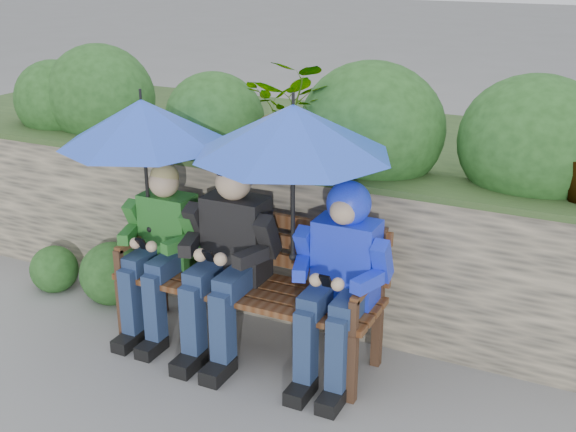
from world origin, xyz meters
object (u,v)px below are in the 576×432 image
at_px(park_bench, 251,274).
at_px(boy_right, 340,268).
at_px(boy_left, 160,243).
at_px(umbrella_right, 293,130).
at_px(boy_middle, 228,252).
at_px(umbrella_left, 142,122).

bearing_deg(park_bench, boy_right, -6.35).
distance_m(boy_left, umbrella_right, 1.23).
bearing_deg(boy_middle, park_bench, 37.76).
height_order(park_bench, boy_right, boy_right).
height_order(boy_middle, boy_right, boy_middle).
bearing_deg(boy_left, boy_right, 0.41).
bearing_deg(boy_left, umbrella_right, -1.53).
bearing_deg(boy_right, park_bench, 173.65).
distance_m(boy_right, umbrella_right, 0.80).
height_order(boy_left, boy_middle, boy_middle).
distance_m(boy_left, boy_middle, 0.49).
relative_size(boy_middle, boy_right, 1.04).
xyz_separation_m(park_bench, umbrella_right, (0.32, -0.10, 0.94)).
relative_size(boy_left, umbrella_right, 1.01).
bearing_deg(umbrella_right, boy_middle, 177.88).
bearing_deg(boy_middle, boy_left, 178.99).
bearing_deg(boy_right, umbrella_left, 179.82).
bearing_deg(umbrella_left, boy_right, -0.18).
distance_m(boy_left, umbrella_left, 0.76).
bearing_deg(umbrella_right, park_bench, 162.92).
relative_size(boy_left, boy_middle, 0.93).
height_order(boy_middle, umbrella_right, umbrella_right).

